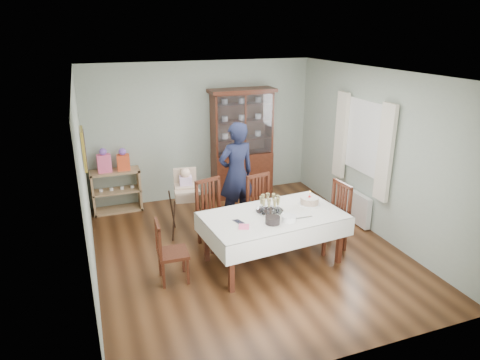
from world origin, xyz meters
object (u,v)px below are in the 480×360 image
chair_far_right (264,219)px  high_chair (187,208)px  chair_end_right (329,229)px  gift_bag_orange (123,160)px  sideboard (117,191)px  dining_table (273,238)px  birthday_cake (309,201)px  chair_far_left (215,226)px  china_cabinet (242,142)px  gift_bag_pink (104,162)px  woman (236,174)px  chair_end_left (172,263)px  champagne_tray (270,207)px

chair_far_right → high_chair: high_chair is taller
chair_end_right → gift_bag_orange: size_ratio=2.55×
sideboard → high_chair: high_chair is taller
gift_bag_orange → chair_far_right: bearing=-43.4°
dining_table → chair_far_right: 0.83m
birthday_cake → high_chair: bearing=142.4°
high_chair → gift_bag_orange: 1.66m
chair_far_left → gift_bag_orange: size_ratio=2.54×
high_chair → birthday_cake: high_chair is taller
china_cabinet → chair_far_left: bearing=-121.5°
high_chair → gift_bag_pink: bearing=140.7°
woman → chair_end_left: bearing=34.8°
chair_end_left → gift_bag_orange: gift_bag_orange is taller
sideboard → chair_end_right: chair_end_right is taller
chair_end_left → woman: bearing=-43.0°
chair_far_left → champagne_tray: 1.07m
chair_far_left → chair_end_left: (-0.86, -0.79, -0.05)m
china_cabinet → chair_end_left: 3.46m
china_cabinet → chair_far_left: (-1.16, -1.89, -0.81)m
chair_end_left → champagne_tray: bearing=-84.3°
chair_far_left → chair_end_right: 1.79m
birthday_cake → gift_bag_pink: (-2.81, 2.55, 0.18)m
chair_end_left → gift_bag_pink: gift_bag_pink is taller
gift_bag_orange → high_chair: bearing=-56.8°
sideboard → gift_bag_orange: 0.61m
chair_far_right → birthday_cake: size_ratio=3.23×
sideboard → chair_far_right: size_ratio=0.87×
chair_far_left → woman: (0.59, 0.63, 0.60)m
high_chair → gift_bag_pink: (-1.20, 1.31, 0.55)m
chair_far_right → chair_end_left: chair_far_right is taller
chair_far_right → chair_end_left: (-1.69, -0.78, -0.04)m
woman → gift_bag_pink: woman is taller
chair_far_right → champagne_tray: bearing=-119.0°
dining_table → chair_far_left: chair_far_left is taller
chair_end_left → woman: size_ratio=0.49×
china_cabinet → chair_far_right: bearing=-99.5°
dining_table → gift_bag_orange: gift_bag_orange is taller
champagne_tray → woman: bearing=91.5°
china_cabinet → chair_far_left: china_cabinet is taller
chair_end_right → woman: bearing=-145.9°
china_cabinet → birthday_cake: china_cabinet is taller
dining_table → china_cabinet: size_ratio=0.96×
gift_bag_orange → champagne_tray: bearing=-55.3°
chair_end_right → dining_table: bearing=-88.6°
china_cabinet → high_chair: china_cabinet is taller
chair_end_right → woman: size_ratio=0.58×
chair_far_left → gift_bag_orange: 2.32m
chair_end_right → chair_end_left: bearing=-92.1°
birthday_cake → dining_table: bearing=-167.2°
chair_far_left → sideboard: bearing=109.0°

